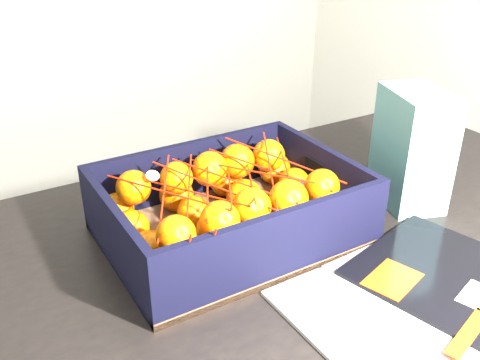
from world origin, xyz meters
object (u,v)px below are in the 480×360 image
produce_crate (230,217)px  retail_carton (412,148)px  table (316,299)px  magazine_stack (442,302)px

produce_crate → retail_carton: retail_carton is taller
table → produce_crate: (-0.10, 0.10, 0.13)m
magazine_stack → produce_crate: (-0.15, 0.28, 0.02)m
magazine_stack → produce_crate: size_ratio=1.00×
magazine_stack → retail_carton: size_ratio=1.89×
table → produce_crate: produce_crate is taller
magazine_stack → produce_crate: produce_crate is taller
magazine_stack → retail_carton: bearing=52.8°
retail_carton → produce_crate: bearing=-170.8°
produce_crate → retail_carton: 0.33m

